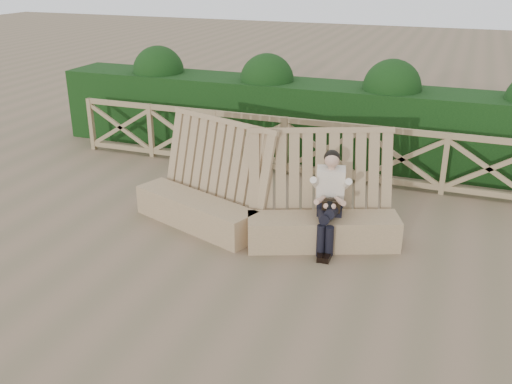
% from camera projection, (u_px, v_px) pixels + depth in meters
% --- Properties ---
extents(ground, '(60.00, 60.00, 0.00)m').
position_uv_depth(ground, '(254.00, 266.00, 7.58)').
color(ground, brown).
rests_on(ground, ground).
extents(bench, '(4.14, 1.48, 1.59)m').
position_uv_depth(bench, '(259.00, 208.00, 8.35)').
color(bench, '#8F7752').
rests_on(bench, ground).
extents(woman, '(0.46, 0.86, 1.39)m').
position_uv_depth(woman, '(330.00, 197.00, 7.86)').
color(woman, black).
rests_on(woman, ground).
extents(guardrail, '(10.10, 0.09, 1.10)m').
position_uv_depth(guardrail, '(322.00, 150.00, 10.40)').
color(guardrail, '#8D7A52').
rests_on(guardrail, ground).
extents(hedge, '(12.00, 1.20, 1.50)m').
position_uv_depth(hedge, '(337.00, 123.00, 11.36)').
color(hedge, black).
rests_on(hedge, ground).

